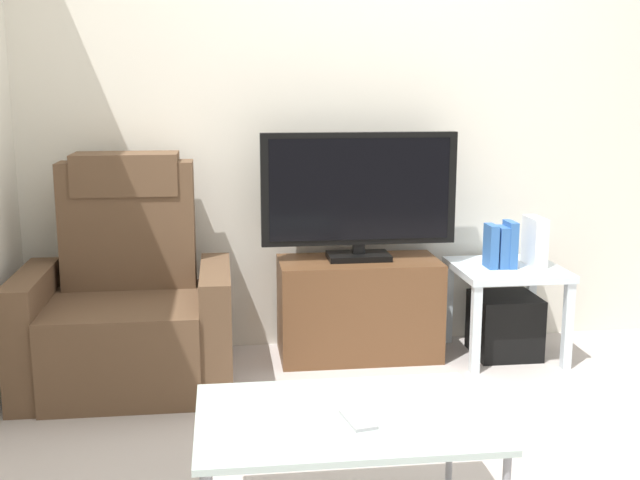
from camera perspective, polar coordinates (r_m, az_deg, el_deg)
ground_plane at (r=3.44m, az=7.40°, el=-13.03°), size 6.40×6.40×0.00m
wall_back at (r=4.24m, az=3.97°, el=9.79°), size 6.40×0.06×2.60m
tv_stand at (r=4.12m, az=2.83°, el=-4.95°), size 0.83×0.41×0.52m
television at (r=4.01m, az=2.86°, el=3.44°), size 1.00×0.20×0.65m
recliner_armchair at (r=3.85m, az=-13.85°, el=-4.66°), size 0.98×0.78×1.08m
side_table at (r=4.20m, az=13.41°, el=-2.88°), size 0.54×0.54×0.48m
subwoofer_box at (r=4.26m, az=13.27°, el=-6.04°), size 0.32×0.32×0.32m
book_leftmost at (r=4.10m, az=12.32°, el=-0.44°), size 0.04×0.12×0.22m
book_middle at (r=4.12m, az=13.05°, el=-0.50°), size 0.05×0.12×0.21m
book_rightmost at (r=4.14m, az=13.65°, el=-0.30°), size 0.04×0.13×0.24m
game_console at (r=4.22m, az=15.34°, el=-0.08°), size 0.07×0.20×0.25m
coffee_table at (r=2.46m, az=1.75°, el=-13.12°), size 0.90×0.60×0.42m
cell_phone at (r=2.40m, az=2.78°, el=-12.89°), size 0.10×0.16×0.01m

